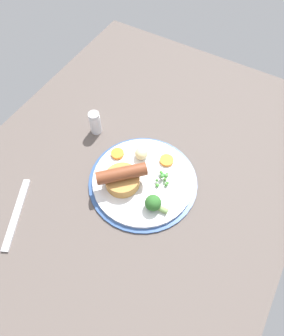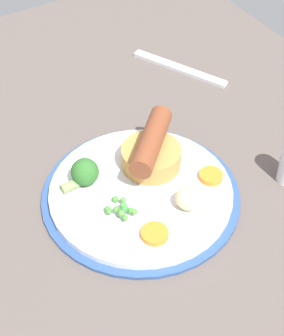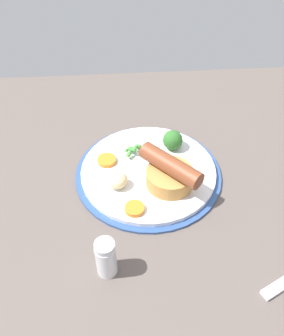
{
  "view_description": "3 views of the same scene",
  "coord_description": "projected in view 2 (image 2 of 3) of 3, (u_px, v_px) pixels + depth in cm",
  "views": [
    {
      "loc": [
        31.22,
        21.83,
        68.04
      ],
      "look_at": [
        -1.63,
        2.84,
        7.38
      ],
      "focal_mm": 32.0,
      "sensor_mm": 36.0,
      "label": 1
    },
    {
      "loc": [
        -44.72,
        30.3,
        59.56
      ],
      "look_at": [
        1.07,
        2.58,
        6.59
      ],
      "focal_mm": 60.0,
      "sensor_mm": 36.0,
      "label": 2
    },
    {
      "loc": [
        -5.29,
        -44.5,
        53.12
      ],
      "look_at": [
        -1.85,
        1.75,
        6.82
      ],
      "focal_mm": 40.0,
      "sensor_mm": 36.0,
      "label": 3
    }
  ],
  "objects": [
    {
      "name": "dinner_plate",
      "position": [
        141.0,
        194.0,
        0.76
      ],
      "size": [
        26.97,
        26.97,
        1.4
      ],
      "color": "#2D4C84",
      "rests_on": "dining_table"
    },
    {
      "name": "dining_table",
      "position": [
        162.0,
        191.0,
        0.79
      ],
      "size": [
        110.0,
        80.0,
        3.0
      ],
      "primitive_type": "cube",
      "color": "#564C47",
      "rests_on": "ground"
    },
    {
      "name": "fork",
      "position": [
        179.0,
        68.0,
        0.98
      ],
      "size": [
        16.88,
        9.33,
        0.6
      ],
      "primitive_type": "cube",
      "rotation": [
        0.0,
        0.0,
        0.45
      ],
      "color": "silver",
      "rests_on": "dining_table"
    },
    {
      "name": "carrot_slice_1",
      "position": [
        155.0,
        234.0,
        0.7
      ],
      "size": [
        4.92,
        4.92,
        0.77
      ],
      "primitive_type": "cylinder",
      "rotation": [
        0.0,
        0.0,
        4.07
      ],
      "color": "orange",
      "rests_on": "dinner_plate"
    },
    {
      "name": "carrot_slice_2",
      "position": [
        211.0,
        176.0,
        0.77
      ],
      "size": [
        4.58,
        4.58,
        0.82
      ],
      "primitive_type": "cylinder",
      "rotation": [
        0.0,
        0.0,
        3.75
      ],
      "color": "orange",
      "rests_on": "dinner_plate"
    },
    {
      "name": "potato_chunk_0",
      "position": [
        186.0,
        200.0,
        0.72
      ],
      "size": [
        4.64,
        4.52,
        2.79
      ],
      "primitive_type": "ellipsoid",
      "rotation": [
        0.0,
        0.0,
        3.66
      ],
      "color": "beige",
      "rests_on": "dinner_plate"
    },
    {
      "name": "broccoli_floret_far",
      "position": [
        84.0,
        173.0,
        0.75
      ],
      "size": [
        3.82,
        5.62,
        3.82
      ],
      "rotation": [
        0.0,
        0.0,
        4.78
      ],
      "color": "#2D6628",
      "rests_on": "dinner_plate"
    },
    {
      "name": "sausage_pudding",
      "position": [
        153.0,
        151.0,
        0.77
      ],
      "size": [
        10.38,
        10.65,
        6.05
      ],
      "rotation": [
        0.0,
        0.0,
        2.33
      ],
      "color": "#BC8442",
      "rests_on": "dinner_plate"
    },
    {
      "name": "pea_pile",
      "position": [
        121.0,
        208.0,
        0.72
      ],
      "size": [
        4.55,
        3.53,
        1.94
      ],
      "color": "#4B993B",
      "rests_on": "dinner_plate"
    }
  ]
}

